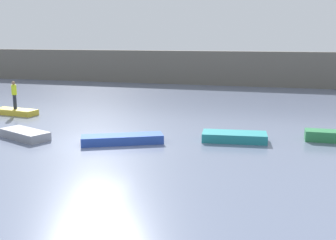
{
  "coord_description": "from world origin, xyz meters",
  "views": [
    {
      "loc": [
        8.35,
        -17.24,
        4.9
      ],
      "look_at": [
        2.49,
        2.91,
        0.65
      ],
      "focal_mm": 43.64,
      "sensor_mm": 36.0,
      "label": 1
    }
  ],
  "objects_px": {
    "rowboat_yellow": "(16,112)",
    "rowboat_blue": "(122,139)",
    "rowboat_teal": "(234,137)",
    "person_hiviz_shirt": "(14,94)",
    "rowboat_grey": "(25,134)"
  },
  "relations": [
    {
      "from": "rowboat_yellow",
      "to": "rowboat_grey",
      "type": "height_order",
      "value": "rowboat_grey"
    },
    {
      "from": "rowboat_yellow",
      "to": "rowboat_teal",
      "type": "xyz_separation_m",
      "value": [
        14.5,
        -2.99,
        0.03
      ]
    },
    {
      "from": "rowboat_teal",
      "to": "rowboat_grey",
      "type": "bearing_deg",
      "value": -173.69
    },
    {
      "from": "rowboat_teal",
      "to": "rowboat_blue",
      "type": "bearing_deg",
      "value": -166.08
    },
    {
      "from": "rowboat_grey",
      "to": "rowboat_teal",
      "type": "height_order",
      "value": "rowboat_teal"
    },
    {
      "from": "rowboat_yellow",
      "to": "rowboat_teal",
      "type": "distance_m",
      "value": 14.81
    },
    {
      "from": "rowboat_yellow",
      "to": "rowboat_blue",
      "type": "bearing_deg",
      "value": -20.56
    },
    {
      "from": "rowboat_grey",
      "to": "rowboat_teal",
      "type": "bearing_deg",
      "value": 35.73
    },
    {
      "from": "rowboat_grey",
      "to": "rowboat_yellow",
      "type": "bearing_deg",
      "value": 152.22
    },
    {
      "from": "rowboat_yellow",
      "to": "rowboat_teal",
      "type": "relative_size",
      "value": 0.97
    },
    {
      "from": "rowboat_yellow",
      "to": "person_hiviz_shirt",
      "type": "distance_m",
      "value": 1.19
    },
    {
      "from": "rowboat_blue",
      "to": "person_hiviz_shirt",
      "type": "xyz_separation_m",
      "value": [
        -9.49,
        4.91,
        1.16
      ]
    },
    {
      "from": "rowboat_teal",
      "to": "person_hiviz_shirt",
      "type": "distance_m",
      "value": 14.85
    },
    {
      "from": "rowboat_blue",
      "to": "rowboat_grey",
      "type": "bearing_deg",
      "value": 158.94
    },
    {
      "from": "rowboat_yellow",
      "to": "rowboat_teal",
      "type": "bearing_deg",
      "value": -4.83
    }
  ]
}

